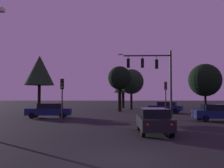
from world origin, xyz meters
TOP-DOWN VIEW (x-y plane):
  - ground_plane at (0.00, 24.50)m, footprint 168.00×168.00m
  - traffic_signal_mast_arm at (3.46, 15.51)m, footprint 5.25×0.47m
  - traffic_light_corner_left at (-4.97, 12.93)m, footprint 0.32×0.36m
  - traffic_light_corner_right at (5.39, 19.58)m, footprint 0.31×0.35m
  - car_nearside_lane at (1.96, 6.48)m, footprint 1.87×4.57m
  - car_crossing_left at (-7.09, 16.99)m, footprint 4.67×2.13m
  - car_crossing_right at (8.82, 13.67)m, footprint 4.48×2.10m
  - car_far_lane at (6.48, 24.78)m, footprint 4.60×3.40m
  - tree_behind_sign at (0.41, 27.86)m, footprint 3.43×3.43m
  - tree_left_far at (1.30, 38.19)m, footprint 3.40×3.40m
  - tree_center_horizon at (2.45, 32.87)m, footprint 4.11×4.11m
  - tree_right_cluster at (15.87, 36.38)m, footprint 5.84×5.84m
  - tree_lot_edge at (-9.69, 22.29)m, footprint 3.65×3.65m

SIDE VIEW (x-z plane):
  - ground_plane at x=0.00m, z-range 0.00..0.00m
  - car_far_lane at x=6.48m, z-range 0.04..1.56m
  - car_crossing_left at x=-7.09m, z-range 0.04..1.56m
  - car_nearside_lane at x=1.96m, z-range 0.04..1.56m
  - car_crossing_right at x=8.82m, z-range 0.04..1.56m
  - traffic_light_corner_left at x=-4.97m, z-range 0.80..4.56m
  - traffic_light_corner_right at x=5.39m, z-range 0.82..4.68m
  - tree_left_far at x=1.30m, z-range 1.36..7.64m
  - tree_center_horizon at x=2.45m, z-range 1.26..7.92m
  - traffic_signal_mast_arm at x=3.46m, z-range 1.35..8.03m
  - tree_behind_sign at x=0.41m, z-range 1.51..8.09m
  - tree_right_cluster at x=15.87m, z-range 1.06..9.05m
  - tree_lot_edge at x=-9.69m, z-range 1.76..9.05m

